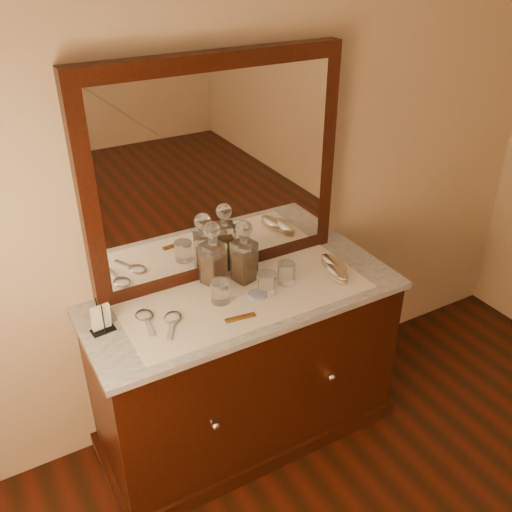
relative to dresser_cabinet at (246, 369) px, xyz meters
name	(u,v)px	position (x,y,z in m)	size (l,w,h in m)	color
dresser_cabinet	(246,369)	(0.00, 0.00, 0.00)	(1.40, 0.55, 0.82)	black
dresser_plinth	(247,424)	(0.00, 0.00, -0.37)	(1.46, 0.59, 0.08)	black
knob_left	(216,426)	(-0.30, -0.28, 0.04)	(0.04, 0.04, 0.04)	silver
knob_right	(331,377)	(0.30, -0.28, 0.04)	(0.04, 0.04, 0.04)	silver
marble_top	(245,297)	(0.00, 0.00, 0.42)	(1.44, 0.59, 0.03)	silver
mirror_frame	(217,171)	(0.00, 0.25, 0.94)	(1.20, 0.08, 1.00)	black
mirror_glass	(220,174)	(0.00, 0.21, 0.94)	(1.06, 0.01, 0.86)	white
lace_runner	(247,296)	(0.00, -0.02, 0.44)	(1.10, 0.45, 0.00)	white
pin_dish	(257,295)	(0.04, -0.04, 0.45)	(0.08, 0.08, 0.01)	white
comb	(240,318)	(-0.10, -0.15, 0.45)	(0.13, 0.02, 0.01)	brown
napkin_rack	(101,319)	(-0.63, 0.06, 0.50)	(0.10, 0.07, 0.14)	black
decanter_left	(213,260)	(-0.08, 0.16, 0.56)	(0.12, 0.12, 0.31)	brown
decanter_right	(244,257)	(0.06, 0.11, 0.56)	(0.11, 0.11, 0.30)	brown
brush_near	(336,273)	(0.44, -0.09, 0.47)	(0.09, 0.17, 0.05)	#99785D
brush_far	(334,264)	(0.47, -0.02, 0.47)	(0.08, 0.18, 0.05)	#99785D
hand_mirror_outer	(145,317)	(-0.45, 0.04, 0.45)	(0.09, 0.20, 0.02)	silver
hand_mirror_inner	(172,320)	(-0.36, -0.03, 0.45)	(0.13, 0.19, 0.02)	silver
tumblers	(258,282)	(0.06, -0.01, 0.49)	(0.42, 0.13, 0.10)	white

